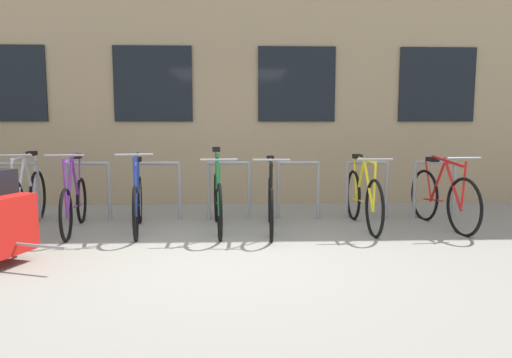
# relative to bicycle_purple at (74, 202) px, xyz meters

# --- Properties ---
(ground_plane) EXTENTS (42.00, 42.00, 0.00)m
(ground_plane) POSITION_rel_bicycle_purple_xyz_m (1.90, -1.27, -0.37)
(ground_plane) COLOR gray
(storefront_building) EXTENTS (28.00, 5.20, 5.85)m
(storefront_building) POSITION_rel_bicycle_purple_xyz_m (1.90, 4.51, 2.56)
(storefront_building) COLOR tan
(storefront_building) RESTS_ON ground
(bike_rack) EXTENTS (6.63, 0.05, 0.84)m
(bike_rack) POSITION_rel_bicycle_purple_xyz_m (1.98, 0.63, 0.15)
(bike_rack) COLOR gray
(bike_rack) RESTS_ON ground
(bicycle_purple) EXTENTS (0.45, 1.69, 1.04)m
(bicycle_purple) POSITION_rel_bicycle_purple_xyz_m (0.00, 0.00, 0.00)
(bicycle_purple) COLOR black
(bicycle_purple) RESTS_ON ground
(bicycle_yellow) EXTENTS (0.44, 1.79, 0.98)m
(bicycle_yellow) POSITION_rel_bicycle_purple_xyz_m (3.78, 0.08, 0.02)
(bicycle_yellow) COLOR black
(bicycle_yellow) RESTS_ON ground
(bicycle_red) EXTENTS (0.44, 1.70, 0.99)m
(bicycle_red) POSITION_rel_bicycle_purple_xyz_m (4.85, 0.04, 0.02)
(bicycle_red) COLOR black
(bicycle_red) RESTS_ON ground
(bicycle_blue) EXTENTS (0.45, 1.67, 1.04)m
(bicycle_blue) POSITION_rel_bicycle_purple_xyz_m (0.81, -0.01, 0.00)
(bicycle_blue) COLOR black
(bicycle_blue) RESTS_ON ground
(bicycle_black) EXTENTS (0.44, 1.74, 0.99)m
(bicycle_black) POSITION_rel_bicycle_purple_xyz_m (2.53, -0.06, -0.00)
(bicycle_black) COLOR black
(bicycle_black) RESTS_ON ground
(bicycle_green) EXTENTS (0.44, 1.78, 1.08)m
(bicycle_green) POSITION_rel_bicycle_purple_xyz_m (1.85, 0.01, 0.02)
(bicycle_green) COLOR black
(bicycle_green) RESTS_ON ground
(bicycle_silver) EXTENTS (0.44, 1.75, 1.03)m
(bicycle_silver) POSITION_rel_bicycle_purple_xyz_m (-0.68, 0.18, 0.03)
(bicycle_silver) COLOR black
(bicycle_silver) RESTS_ON ground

